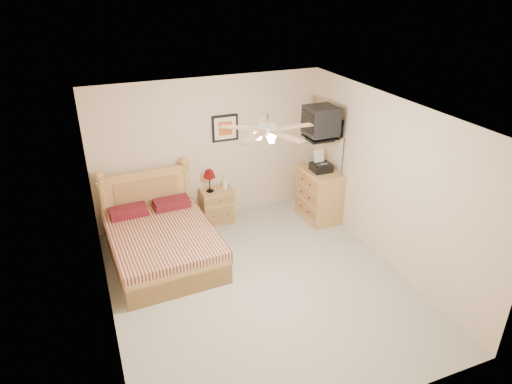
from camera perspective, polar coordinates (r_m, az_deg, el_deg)
floor at (r=6.58m, az=0.53°, el=-11.61°), size 4.50×4.50×0.00m
ceiling at (r=5.44m, az=0.63°, el=9.78°), size 4.00×4.50×0.04m
wall_back at (r=7.85m, az=-5.74°, el=5.20°), size 4.00×0.04×2.50m
wall_front at (r=4.27m, az=12.61°, el=-15.10°), size 4.00×0.04×2.50m
wall_left at (r=5.55m, az=-18.95°, el=-5.45°), size 0.04×4.50×2.50m
wall_right at (r=6.85m, az=16.23°, el=1.06°), size 0.04×4.50×2.50m
bed at (r=6.90m, az=-11.75°, el=-4.11°), size 1.56×1.99×1.25m
nightstand at (r=8.03m, az=-4.83°, el=-1.73°), size 0.56×0.43×0.59m
table_lamp at (r=7.80m, az=-5.83°, el=1.43°), size 0.27×0.27×0.40m
lotion_bottle at (r=7.92m, az=-3.89°, el=1.14°), size 0.11×0.11×0.22m
framed_picture at (r=7.78m, az=-3.90°, el=7.98°), size 0.46×0.04×0.46m
dresser at (r=8.11m, az=7.98°, el=-0.28°), size 0.57×0.81×0.93m
fax_machine at (r=7.82m, az=8.18°, el=3.80°), size 0.34×0.36×0.34m
magazine_lower at (r=8.09m, az=6.87°, el=3.44°), size 0.24×0.31×0.03m
magazine_upper at (r=8.10m, az=6.81°, el=3.66°), size 0.32×0.36×0.02m
wall_tv at (r=7.54m, az=9.11°, el=8.64°), size 0.56×0.46×0.58m
ceiling_fan at (r=5.30m, az=1.46°, el=7.77°), size 1.14×1.14×0.28m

